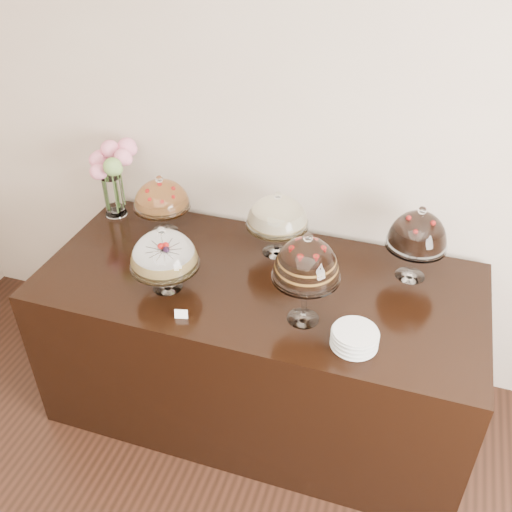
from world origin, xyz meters
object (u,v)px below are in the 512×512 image
(flower_vase, at_px, (112,169))
(cake_stand_cheesecake, at_px, (277,214))
(display_counter, at_px, (259,346))
(cake_stand_sugar_sponge, at_px, (164,252))
(cake_stand_choco_layer, at_px, (307,263))
(plate_stack, at_px, (355,338))
(cake_stand_fruit_tart, at_px, (161,197))
(cake_stand_dark_choco, at_px, (418,233))

(flower_vase, bearing_deg, cake_stand_cheesecake, -5.16)
(display_counter, xyz_separation_m, cake_stand_sugar_sponge, (-0.41, -0.19, 0.66))
(cake_stand_sugar_sponge, distance_m, cake_stand_choco_layer, 0.70)
(cake_stand_cheesecake, distance_m, flower_vase, 1.00)
(plate_stack, bearing_deg, flower_vase, 156.25)
(cake_stand_choco_layer, height_order, flower_vase, cake_stand_choco_layer)
(display_counter, bearing_deg, plate_stack, -30.52)
(cake_stand_sugar_sponge, bearing_deg, cake_stand_fruit_tart, 116.99)
(cake_stand_choco_layer, bearing_deg, cake_stand_dark_choco, 48.17)
(cake_stand_fruit_tart, bearing_deg, flower_vase, 165.62)
(cake_stand_choco_layer, xyz_separation_m, cake_stand_fruit_tart, (-0.92, 0.48, -0.10))
(cake_stand_dark_choco, bearing_deg, flower_vase, 177.22)
(cake_stand_sugar_sponge, distance_m, flower_vase, 0.79)
(cake_stand_choco_layer, xyz_separation_m, cake_stand_cheesecake, (-0.27, 0.47, -0.08))
(cake_stand_sugar_sponge, relative_size, cake_stand_fruit_tart, 1.00)
(cake_stand_cheesecake, bearing_deg, cake_stand_dark_choco, 0.63)
(cake_stand_choco_layer, bearing_deg, cake_stand_fruit_tart, 152.66)
(cake_stand_dark_choco, height_order, flower_vase, flower_vase)
(display_counter, relative_size, cake_stand_choco_layer, 4.76)
(cake_stand_sugar_sponge, height_order, flower_vase, flower_vase)
(cake_stand_dark_choco, bearing_deg, display_counter, -159.08)
(cake_stand_sugar_sponge, relative_size, cake_stand_cheesecake, 0.95)
(cake_stand_dark_choco, bearing_deg, plate_stack, -107.16)
(display_counter, xyz_separation_m, flower_vase, (-0.98, 0.35, 0.74))
(plate_stack, bearing_deg, cake_stand_choco_layer, 157.91)
(display_counter, height_order, cake_stand_sugar_sponge, cake_stand_sugar_sponge)
(cake_stand_choco_layer, relative_size, cake_stand_dark_choco, 1.16)
(display_counter, distance_m, plate_stack, 0.79)
(cake_stand_cheesecake, relative_size, plate_stack, 1.81)
(cake_stand_cheesecake, distance_m, plate_stack, 0.80)
(display_counter, height_order, cake_stand_cheesecake, cake_stand_cheesecake)
(cake_stand_sugar_sponge, xyz_separation_m, cake_stand_choco_layer, (0.69, -0.02, 0.11))
(plate_stack, bearing_deg, display_counter, 149.48)
(cake_stand_dark_choco, height_order, plate_stack, cake_stand_dark_choco)
(display_counter, xyz_separation_m, cake_stand_fruit_tart, (-0.64, 0.27, 0.67))
(cake_stand_cheesecake, height_order, flower_vase, flower_vase)
(display_counter, distance_m, cake_stand_sugar_sponge, 0.80)
(cake_stand_fruit_tart, height_order, flower_vase, flower_vase)
(cake_stand_dark_choco, relative_size, flower_vase, 0.90)
(cake_stand_dark_choco, distance_m, cake_stand_fruit_tart, 1.35)
(cake_stand_fruit_tart, height_order, plate_stack, cake_stand_fruit_tart)
(cake_stand_dark_choco, bearing_deg, cake_stand_sugar_sponge, -157.65)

